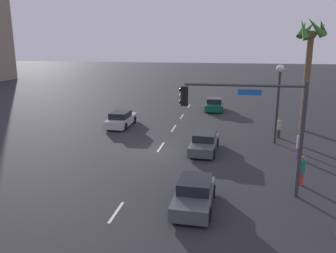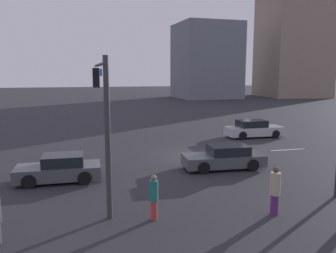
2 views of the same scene
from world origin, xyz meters
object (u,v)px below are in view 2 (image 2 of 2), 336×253
at_px(traffic_signal, 102,103).
at_px(pedestrian_2, 275,190).
at_px(car_0, 254,129).
at_px(pedestrian_1, 154,196).
at_px(building_2, 293,44).
at_px(car_1, 60,169).
at_px(building_0, 206,61).
at_px(car_2, 224,158).

xyz_separation_m(traffic_signal, pedestrian_2, (-5.88, 3.27, -3.00)).
xyz_separation_m(car_0, pedestrian_1, (11.02, 13.60, 0.23)).
relative_size(pedestrian_1, building_2, 0.07).
xyz_separation_m(car_1, pedestrian_1, (-3.47, 5.36, 0.27)).
distance_m(car_1, building_0, 57.71).
bearing_deg(car_0, building_2, -126.28).
relative_size(pedestrian_2, building_0, 0.12).
distance_m(car_1, traffic_signal, 4.74).
bearing_deg(pedestrian_1, car_2, -132.19).
distance_m(car_0, car_2, 10.02).
xyz_separation_m(car_1, pedestrian_2, (-7.80, 6.01, 0.35)).
bearing_deg(car_0, traffic_signal, 41.14).
relative_size(car_0, building_0, 0.31).
height_order(car_0, building_0, building_0).
bearing_deg(building_0, pedestrian_1, 65.08).
xyz_separation_m(pedestrian_2, building_2, (-37.67, -56.45, 10.32)).
height_order(car_2, pedestrian_2, pedestrian_2).
bearing_deg(car_1, building_0, -117.08).
bearing_deg(pedestrian_2, building_2, -123.72).
bearing_deg(pedestrian_1, car_0, -129.02).
height_order(pedestrian_2, building_2, building_2).
bearing_deg(car_1, traffic_signal, 125.12).
distance_m(pedestrian_1, building_2, 70.62).
bearing_deg(building_2, car_0, 59.43).
relative_size(car_2, traffic_signal, 0.74).
relative_size(traffic_signal, pedestrian_1, 3.68).
height_order(car_2, building_2, building_2).
height_order(car_0, pedestrian_1, pedestrian_1).
relative_size(car_1, building_0, 0.26).
height_order(pedestrian_2, building_0, building_0).
distance_m(car_1, building_2, 68.75).
distance_m(pedestrian_1, pedestrian_2, 4.38).
distance_m(car_0, traffic_signal, 17.01).
bearing_deg(car_2, car_1, 1.36).
bearing_deg(building_0, building_2, 175.26).
relative_size(car_1, car_2, 0.89).
relative_size(traffic_signal, building_0, 0.40).
bearing_deg(building_2, pedestrian_1, 58.74).
height_order(car_1, pedestrian_2, pedestrian_2).
xyz_separation_m(car_2, traffic_signal, (6.59, 2.94, 3.36)).
height_order(traffic_signal, building_2, building_2).
bearing_deg(traffic_signal, car_1, -54.88).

